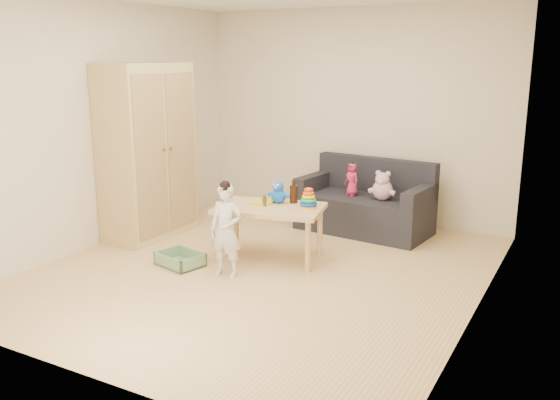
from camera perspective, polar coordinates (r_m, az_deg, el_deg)
The scene contains 13 objects.
room at distance 5.48m, azimuth -1.73°, elevation 6.13°, with size 4.50×4.50×4.50m.
wardrobe at distance 6.83m, azimuth -12.65°, elevation 4.55°, with size 0.54×1.08×1.95m, color tan.
sofa at distance 7.04m, azimuth 8.06°, elevation -1.34°, with size 1.51×0.75×0.42m, color black.
play_table at distance 6.01m, azimuth -0.99°, elevation -3.17°, with size 1.06×0.67×0.56m, color tan.
storage_bin at distance 5.97m, azimuth -9.58°, elevation -5.63°, with size 0.44×0.33×0.13m, color #668862, non-canonical shape.
toddler at distance 5.54m, azimuth -5.21°, elevation -3.03°, with size 0.32×0.21×0.87m, color silver.
pink_bear at distance 6.82m, azimuth 9.85°, elevation 1.18°, with size 0.25×0.21×0.29m, color #D9A0AD, non-canonical shape.
doll at distance 6.98m, azimuth 6.93°, elevation 1.94°, with size 0.19×0.13×0.38m, color #C32451.
ring_stacker at distance 5.87m, azimuth 2.76°, elevation 0.02°, with size 0.17×0.17×0.20m.
brown_bottle at distance 6.05m, azimuth 1.32°, elevation 0.64°, with size 0.08×0.08×0.24m.
blue_plush at distance 6.04m, azimuth -0.14°, elevation 0.81°, with size 0.20×0.15×0.24m, color blue, non-canonical shape.
wooden_figure at distance 5.93m, azimuth -1.49°, elevation -0.01°, with size 0.05×0.04×0.12m, color brown, non-canonical shape.
yellow_book at distance 6.08m, azimuth -1.69°, elevation -0.19°, with size 0.21×0.21×0.02m, color gold.
Camera 1 is at (2.76, -4.68, 2.02)m, focal length 38.00 mm.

